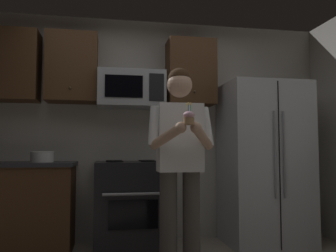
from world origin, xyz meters
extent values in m
cube|color=beige|center=(0.00, 1.75, 1.30)|extent=(4.40, 0.10, 2.60)
cube|color=black|center=(-0.15, 1.36, 0.46)|extent=(0.76, 0.66, 0.92)
cube|color=black|center=(-0.15, 1.02, 0.42)|extent=(0.48, 0.01, 0.28)
cylinder|color=#99999E|center=(-0.15, 1.00, 0.62)|extent=(0.60, 0.03, 0.03)
cylinder|color=black|center=(-0.33, 1.22, 0.93)|extent=(0.18, 0.18, 0.01)
cylinder|color=black|center=(0.03, 1.22, 0.93)|extent=(0.18, 0.18, 0.01)
cylinder|color=black|center=(-0.33, 1.50, 0.93)|extent=(0.18, 0.18, 0.01)
cylinder|color=black|center=(0.03, 1.50, 0.93)|extent=(0.18, 0.18, 0.01)
cube|color=#9EA0A5|center=(-0.15, 1.48, 1.72)|extent=(0.74, 0.40, 0.40)
cube|color=black|center=(-0.24, 1.28, 1.72)|extent=(0.40, 0.01, 0.24)
cube|color=black|center=(0.11, 1.28, 1.72)|extent=(0.16, 0.01, 0.30)
cube|color=#B7BABF|center=(1.35, 1.32, 0.90)|extent=(0.90, 0.72, 1.80)
cylinder|color=gray|center=(1.30, 0.94, 1.00)|extent=(0.02, 0.02, 0.90)
cylinder|color=gray|center=(1.40, 0.94, 1.00)|extent=(0.02, 0.02, 0.90)
cube|color=black|center=(1.35, 0.95, 0.90)|extent=(0.01, 0.01, 1.74)
cube|color=#4C301C|center=(-1.55, 1.53, 1.95)|extent=(0.80, 0.34, 0.76)
cube|color=#4C301C|center=(-0.80, 1.53, 1.95)|extent=(0.55, 0.34, 0.76)
sphere|color=brown|center=(-0.80, 1.35, 1.70)|extent=(0.03, 0.03, 0.03)
cube|color=#4C301C|center=(0.55, 1.53, 1.95)|extent=(0.55, 0.34, 0.76)
sphere|color=brown|center=(0.55, 1.35, 1.70)|extent=(0.03, 0.03, 0.03)
cube|color=#4C301C|center=(-1.45, 1.38, 0.44)|extent=(1.40, 0.62, 0.88)
cube|color=#2D2D33|center=(-1.45, 1.38, 0.90)|extent=(1.44, 0.66, 0.04)
cylinder|color=white|center=(-1.06, 1.34, 0.97)|extent=(0.23, 0.23, 0.10)
torus|color=white|center=(-1.06, 1.34, 1.02)|extent=(0.24, 0.24, 0.01)
cylinder|color=#4C4742|center=(0.11, 0.53, 0.43)|extent=(0.15, 0.15, 0.86)
cylinder|color=#4C4742|center=(0.31, 0.53, 0.43)|extent=(0.15, 0.15, 0.86)
cube|color=white|center=(0.21, 0.53, 1.15)|extent=(0.38, 0.22, 0.58)
sphere|color=tan|center=(0.21, 0.53, 1.61)|extent=(0.22, 0.22, 0.22)
sphere|color=#382314|center=(0.21, 0.54, 1.66)|extent=(0.20, 0.20, 0.20)
cylinder|color=white|center=(-0.02, 0.50, 1.25)|extent=(0.15, 0.18, 0.35)
cylinder|color=tan|center=(0.06, 0.34, 1.15)|extent=(0.26, 0.33, 0.21)
sphere|color=tan|center=(0.15, 0.21, 1.22)|extent=(0.09, 0.09, 0.09)
cylinder|color=white|center=(0.43, 0.50, 1.25)|extent=(0.15, 0.18, 0.35)
cylinder|color=tan|center=(0.36, 0.34, 1.15)|extent=(0.26, 0.33, 0.21)
sphere|color=tan|center=(0.27, 0.21, 1.22)|extent=(0.09, 0.09, 0.09)
cylinder|color=#A87F56|center=(0.21, 0.19, 1.26)|extent=(0.08, 0.08, 0.06)
ellipsoid|color=#F2B2CC|center=(0.21, 0.19, 1.31)|extent=(0.09, 0.09, 0.06)
cylinder|color=#4CBF66|center=(0.22, 0.19, 1.36)|extent=(0.01, 0.01, 0.06)
ellipsoid|color=#FFD159|center=(0.22, 0.19, 1.40)|extent=(0.01, 0.01, 0.02)
cylinder|color=#F2D84C|center=(0.20, 0.21, 1.36)|extent=(0.01, 0.01, 0.06)
ellipsoid|color=#FFD159|center=(0.20, 0.21, 1.40)|extent=(0.01, 0.01, 0.02)
cylinder|color=#4C7FE5|center=(0.20, 0.18, 1.36)|extent=(0.01, 0.01, 0.06)
ellipsoid|color=#FFD159|center=(0.20, 0.18, 1.40)|extent=(0.01, 0.01, 0.02)
camera|label=1|loc=(-0.42, -2.41, 1.04)|focal=37.30mm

